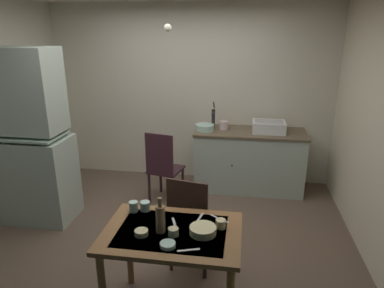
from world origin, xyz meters
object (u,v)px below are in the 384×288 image
Objects in this scene: mixing_bowl_counter at (205,127)px; teacup_mint at (221,224)px; hand_pump at (213,117)px; serving_bowl_wide at (203,230)px; sink_basin at (269,127)px; glass_bottle at (160,218)px; chair_by_counter at (163,166)px; dining_table at (172,244)px; hutch_cabinet at (31,143)px; chair_far_side at (191,222)px.

mixing_bowl_counter reaches higher than teacup_mint.
hand_pump is 1.95× the size of serving_bowl_wide.
glass_bottle is at bearing -109.99° from sink_basin.
chair_by_counter is at bearing 116.17° from teacup_mint.
glass_bottle is (0.44, -1.91, 0.38)m from chair_by_counter.
chair_by_counter is 2.05m from serving_bowl_wide.
hutch_cabinet is at bearing 146.93° from dining_table.
sink_basin is (2.77, 1.22, -0.01)m from hutch_cabinet.
serving_bowl_wide is (0.18, -0.58, 0.30)m from chair_far_side.
dining_table is 13.51× the size of teacup_mint.
sink_basin reaches higher than chair_by_counter.
hutch_cabinet is at bearing -156.41° from chair_by_counter.
hutch_cabinet reaches higher than hand_pump.
hand_pump is 2.55m from serving_bowl_wide.
glass_bottle is (-0.91, -2.51, -0.05)m from sink_basin.
mixing_bowl_counter is 1.90m from chair_far_side.
dining_table is 1.07× the size of chair_far_side.
teacup_mint is at bearing 15.78° from glass_bottle.
teacup_mint is (0.30, -2.43, -0.23)m from hand_pump.
mixing_bowl_counter is at bearing 93.04° from chair_far_side.
mixing_bowl_counter is 0.27× the size of chair_by_counter.
glass_bottle reaches higher than teacup_mint.
serving_bowl_wide is (2.17, -1.26, -0.15)m from hutch_cabinet.
hand_pump is 2.56m from dining_table.
hutch_cabinet reaches higher than dining_table.
chair_by_counter is at bearing 105.43° from dining_table.
teacup_mint is (0.30, -0.48, 0.31)m from chair_far_side.
dining_table is (0.04, -2.44, -0.25)m from mixing_bowl_counter.
teacup_mint reaches higher than dining_table.
serving_bowl_wide is 0.33m from glass_bottle.
glass_bottle is (1.86, -1.29, -0.07)m from hutch_cabinet.
teacup_mint is (0.40, -2.34, -0.10)m from mixing_bowl_counter.
sink_basin is 2.67m from glass_bottle.
hutch_cabinet is 5.23× the size of hand_pump.
chair_far_side reaches higher than dining_table.
hand_pump is at bearing 48.12° from chair_by_counter.
hand_pump is 0.40× the size of chair_far_side.
hutch_cabinet is 10.22× the size of serving_bowl_wide.
chair_far_side is at bearing 84.72° from dining_table.
sink_basin is 2.44m from teacup_mint.
chair_far_side is 4.86× the size of serving_bowl_wide.
sink_basin is 2.10m from chair_far_side.
hand_pump is at bearing 41.81° from mixing_bowl_counter.
mixing_bowl_counter is 0.83m from chair_by_counter.
hutch_cabinet is 2.23m from mixing_bowl_counter.
hand_pump is 2.02m from chair_far_side.
hutch_cabinet is 7.22× the size of glass_bottle.
hand_pump reaches higher than mixing_bowl_counter.
hand_pump is 0.38× the size of dining_table.
dining_table is 0.61m from chair_far_side.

